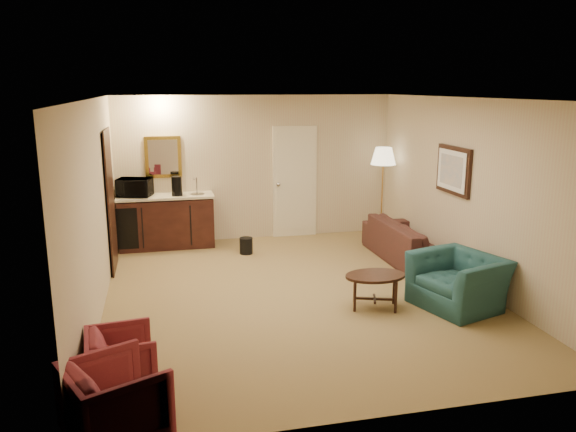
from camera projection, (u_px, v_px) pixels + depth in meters
name	position (u px, v px, depth m)	size (l,w,h in m)	color
ground	(296.00, 294.00, 7.62)	(6.00, 6.00, 0.00)	olive
room_walls	(277.00, 161.00, 7.94)	(5.02, 6.01, 2.61)	beige
wetbar_cabinet	(166.00, 221.00, 9.74)	(1.64, 0.58, 0.92)	#3C1913
sofa	(412.00, 236.00, 8.93)	(2.18, 0.64, 0.85)	black
teal_armchair	(459.00, 273.00, 7.08)	(1.04, 0.67, 0.91)	#215152
rose_chair_near	(121.00, 357.00, 5.18)	(0.60, 0.57, 0.62)	maroon
rose_chair_far	(115.00, 397.00, 4.41)	(0.71, 0.66, 0.73)	maroon
coffee_table	(375.00, 291.00, 7.09)	(0.77, 0.52, 0.44)	black
floor_lamp	(382.00, 193.00, 10.19)	(0.45, 0.45, 1.69)	gold
waste_bin	(246.00, 246.00, 9.41)	(0.22, 0.22, 0.27)	black
microwave	(134.00, 185.00, 9.51)	(0.56, 0.31, 0.38)	black
coffee_maker	(177.00, 186.00, 9.58)	(0.18, 0.18, 0.33)	black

